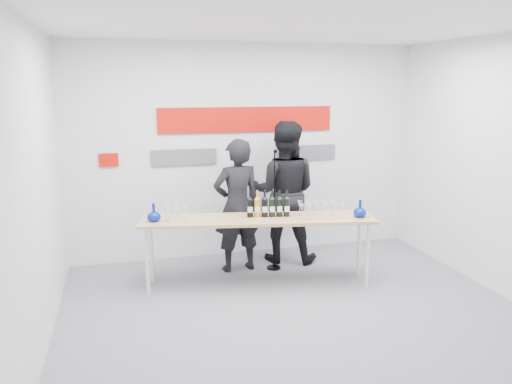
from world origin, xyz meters
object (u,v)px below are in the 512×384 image
tasting_table (258,223)px  presenter_left (237,206)px  mic_stand (274,233)px  presenter_right (284,192)px

tasting_table → presenter_left: 0.57m
presenter_left → mic_stand: size_ratio=1.08×
tasting_table → presenter_left: size_ratio=1.64×
tasting_table → presenter_right: size_ratio=1.48×
presenter_right → mic_stand: bearing=76.0°
tasting_table → mic_stand: mic_stand is taller
presenter_left → mic_stand: (0.48, -0.10, -0.39)m
tasting_table → presenter_left: presenter_left is taller
presenter_left → mic_stand: bearing=161.1°
presenter_left → presenter_right: 0.75m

